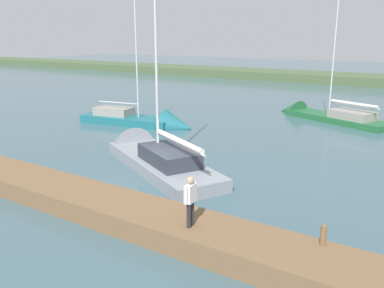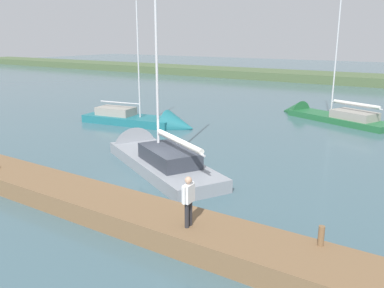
{
  "view_description": "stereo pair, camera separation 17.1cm",
  "coord_description": "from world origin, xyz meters",
  "px_view_note": "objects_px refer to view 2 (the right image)",
  "views": [
    {
      "loc": [
        -10.75,
        14.5,
        6.44
      ],
      "look_at": [
        -1.17,
        -0.24,
        1.77
      ],
      "focal_mm": 38.18,
      "sensor_mm": 36.0,
      "label": 1
    },
    {
      "loc": [
        -10.9,
        14.41,
        6.44
      ],
      "look_at": [
        -1.17,
        -0.24,
        1.77
      ],
      "focal_mm": 38.18,
      "sensor_mm": 36.0,
      "label": 2
    }
  ],
  "objects_px": {
    "mooring_post_near": "(321,236)",
    "sailboat_far_right": "(148,156)",
    "sailboat_far_left": "(147,123)",
    "person_on_dock": "(188,198)",
    "sailboat_behind_pier": "(323,117)"
  },
  "relations": [
    {
      "from": "sailboat_behind_pier",
      "to": "sailboat_far_left",
      "type": "bearing_deg",
      "value": 65.51
    },
    {
      "from": "sailboat_behind_pier",
      "to": "person_on_dock",
      "type": "relative_size",
      "value": 7.7
    },
    {
      "from": "mooring_post_near",
      "to": "sailboat_behind_pier",
      "type": "distance_m",
      "value": 22.83
    },
    {
      "from": "sailboat_far_right",
      "to": "person_on_dock",
      "type": "relative_size",
      "value": 7.78
    },
    {
      "from": "sailboat_far_left",
      "to": "sailboat_far_right",
      "type": "height_order",
      "value": "sailboat_far_right"
    },
    {
      "from": "mooring_post_near",
      "to": "sailboat_far_right",
      "type": "bearing_deg",
      "value": -26.84
    },
    {
      "from": "sailboat_far_left",
      "to": "sailboat_far_right",
      "type": "xyz_separation_m",
      "value": [
        -5.77,
        6.88,
        0.07
      ]
    },
    {
      "from": "mooring_post_near",
      "to": "sailboat_far_left",
      "type": "bearing_deg",
      "value": -36.72
    },
    {
      "from": "sailboat_behind_pier",
      "to": "person_on_dock",
      "type": "bearing_deg",
      "value": 118.48
    },
    {
      "from": "sailboat_behind_pier",
      "to": "sailboat_far_right",
      "type": "xyz_separation_m",
      "value": [
        4.46,
        16.5,
        0.08
      ]
    },
    {
      "from": "sailboat_behind_pier",
      "to": "sailboat_far_left",
      "type": "height_order",
      "value": "sailboat_behind_pier"
    },
    {
      "from": "sailboat_far_left",
      "to": "person_on_dock",
      "type": "bearing_deg",
      "value": -55.12
    },
    {
      "from": "mooring_post_near",
      "to": "sailboat_behind_pier",
      "type": "xyz_separation_m",
      "value": [
        6.28,
        -21.93,
        -0.87
      ]
    },
    {
      "from": "person_on_dock",
      "to": "sailboat_behind_pier",
      "type": "bearing_deg",
      "value": -87.79
    },
    {
      "from": "sailboat_far_left",
      "to": "sailboat_far_right",
      "type": "relative_size",
      "value": 0.79
    }
  ]
}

